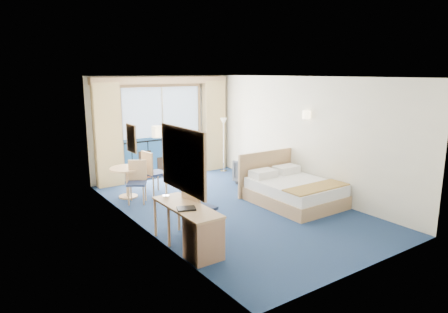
# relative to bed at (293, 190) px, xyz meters

# --- Properties ---
(floor) EXTENTS (6.50, 6.50, 0.00)m
(floor) POSITION_rel_bed_xyz_m (-1.25, 0.50, -0.28)
(floor) COLOR navy
(floor) RESTS_ON ground
(room_walls) EXTENTS (4.04, 6.54, 2.72)m
(room_walls) POSITION_rel_bed_xyz_m (-1.25, 0.50, 1.50)
(room_walls) COLOR white
(room_walls) RESTS_ON ground
(balcony_door) EXTENTS (2.36, 0.03, 2.52)m
(balcony_door) POSITION_rel_bed_xyz_m (-1.26, 3.72, 0.86)
(balcony_door) COLOR navy
(balcony_door) RESTS_ON room_walls
(curtain_left) EXTENTS (0.65, 0.22, 2.55)m
(curtain_left) POSITION_rel_bed_xyz_m (-2.80, 3.57, 0.99)
(curtain_left) COLOR tan
(curtain_left) RESTS_ON room_walls
(curtain_right) EXTENTS (0.65, 0.22, 2.55)m
(curtain_right) POSITION_rel_bed_xyz_m (0.30, 3.57, 0.99)
(curtain_right) COLOR tan
(curtain_right) RESTS_ON room_walls
(pelmet) EXTENTS (3.80, 0.25, 0.18)m
(pelmet) POSITION_rel_bed_xyz_m (-1.25, 3.60, 2.30)
(pelmet) COLOR tan
(pelmet) RESTS_ON room_walls
(mirror) EXTENTS (0.05, 1.25, 0.95)m
(mirror) POSITION_rel_bed_xyz_m (-3.22, -1.00, 1.27)
(mirror) COLOR tan
(mirror) RESTS_ON room_walls
(wall_print) EXTENTS (0.04, 0.42, 0.52)m
(wall_print) POSITION_rel_bed_xyz_m (-3.22, 0.95, 1.32)
(wall_print) COLOR tan
(wall_print) RESTS_ON room_walls
(sconce_left) EXTENTS (0.18, 0.18, 0.18)m
(sconce_left) POSITION_rel_bed_xyz_m (-3.19, -0.10, 1.57)
(sconce_left) COLOR beige
(sconce_left) RESTS_ON room_walls
(sconce_right) EXTENTS (0.18, 0.18, 0.18)m
(sconce_right) POSITION_rel_bed_xyz_m (0.69, 0.35, 1.57)
(sconce_right) COLOR beige
(sconce_right) RESTS_ON room_walls
(bed) EXTENTS (1.60, 1.90, 1.01)m
(bed) POSITION_rel_bed_xyz_m (0.00, 0.00, 0.00)
(bed) COLOR tan
(bed) RESTS_ON ground
(nightstand) EXTENTS (0.42, 0.40, 0.55)m
(nightstand) POSITION_rel_bed_xyz_m (0.52, 1.36, -0.00)
(nightstand) COLOR tan
(nightstand) RESTS_ON ground
(phone) EXTENTS (0.20, 0.17, 0.08)m
(phone) POSITION_rel_bed_xyz_m (0.54, 1.38, 0.31)
(phone) COLOR silver
(phone) RESTS_ON nightstand
(armchair) EXTENTS (0.85, 0.86, 0.63)m
(armchair) POSITION_rel_bed_xyz_m (0.22, 1.74, 0.04)
(armchair) COLOR #484E58
(armchair) RESTS_ON ground
(floor_lamp) EXTENTS (0.21, 0.21, 1.54)m
(floor_lamp) POSITION_rel_bed_xyz_m (0.35, 3.14, 0.88)
(floor_lamp) COLOR silver
(floor_lamp) RESTS_ON ground
(desk) EXTENTS (0.51, 1.50, 0.70)m
(desk) POSITION_rel_bed_xyz_m (-2.98, -1.05, 0.11)
(desk) COLOR tan
(desk) RESTS_ON ground
(desk_chair) EXTENTS (0.53, 0.53, 1.04)m
(desk_chair) POSITION_rel_bed_xyz_m (-2.65, -0.39, 0.30)
(desk_chair) COLOR #1F2A4A
(desk_chair) RESTS_ON ground
(folder) EXTENTS (0.34, 0.30, 0.03)m
(folder) POSITION_rel_bed_xyz_m (-3.06, -0.79, 0.43)
(folder) COLOR black
(folder) RESTS_ON desk
(desk_lamp) EXTENTS (0.12, 0.12, 0.43)m
(desk_lamp) POSITION_rel_bed_xyz_m (-3.06, -0.07, 0.74)
(desk_lamp) COLOR silver
(desk_lamp) RESTS_ON desk
(round_table) EXTENTS (0.77, 0.77, 0.69)m
(round_table) POSITION_rel_bed_xyz_m (-2.78, 2.43, 0.24)
(round_table) COLOR tan
(round_table) RESTS_ON ground
(table_chair_a) EXTENTS (0.50, 0.49, 1.02)m
(table_chair_a) POSITION_rel_bed_xyz_m (-2.23, 2.32, 0.29)
(table_chair_a) COLOR #1F2A4A
(table_chair_a) RESTS_ON ground
(table_chair_b) EXTENTS (0.54, 0.55, 0.91)m
(table_chair_b) POSITION_rel_bed_xyz_m (-2.73, 1.99, 0.23)
(table_chair_b) COLOR #1F2A4A
(table_chair_b) RESTS_ON ground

